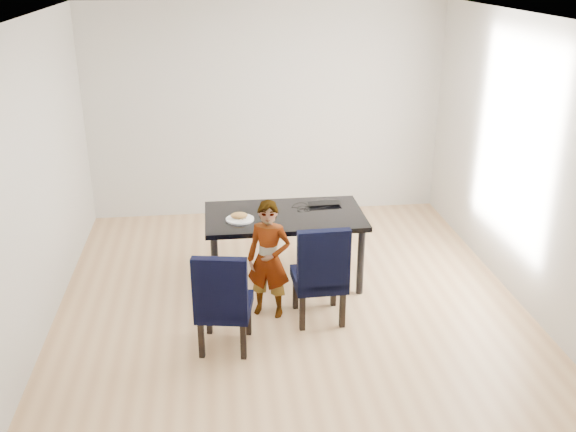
{
  "coord_description": "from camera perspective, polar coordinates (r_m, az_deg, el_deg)",
  "views": [
    {
      "loc": [
        -0.68,
        -5.47,
        3.17
      ],
      "look_at": [
        0.0,
        0.2,
        0.85
      ],
      "focal_mm": 40.0,
      "sensor_mm": 36.0,
      "label": 1
    }
  ],
  "objects": [
    {
      "name": "plate",
      "position": [
        6.35,
        -4.3,
        -0.29
      ],
      "size": [
        0.32,
        0.32,
        0.02
      ],
      "primitive_type": "cylinder",
      "rotation": [
        0.0,
        0.0,
        0.16
      ],
      "color": "white",
      "rests_on": "dining_table"
    },
    {
      "name": "wall_right",
      "position": [
        6.47,
        20.52,
        4.34
      ],
      "size": [
        0.01,
        5.0,
        2.7
      ],
      "primitive_type": "cube",
      "color": "white",
      "rests_on": "ground"
    },
    {
      "name": "sandwich",
      "position": [
        6.34,
        -4.38,
        0.05
      ],
      "size": [
        0.18,
        0.11,
        0.07
      ],
      "primitive_type": "ellipsoid",
      "rotation": [
        0.0,
        0.0,
        0.19
      ],
      "color": "#B48240",
      "rests_on": "plate"
    },
    {
      "name": "wall_back",
      "position": [
        8.21,
        -1.94,
        9.29
      ],
      "size": [
        4.5,
        0.01,
        2.7
      ],
      "primitive_type": "cube",
      "color": "silver",
      "rests_on": "ground"
    },
    {
      "name": "chair_right",
      "position": [
        5.92,
        2.77,
        -4.88
      ],
      "size": [
        0.48,
        0.5,
        0.98
      ],
      "primitive_type": "cube",
      "rotation": [
        0.0,
        0.0,
        0.03
      ],
      "color": "black",
      "rests_on": "floor"
    },
    {
      "name": "wall_left",
      "position": [
        5.98,
        -21.76,
        2.75
      ],
      "size": [
        0.01,
        5.0,
        2.7
      ],
      "primitive_type": "cube",
      "color": "silver",
      "rests_on": "ground"
    },
    {
      "name": "child",
      "position": [
        5.95,
        -1.71,
        -3.88
      ],
      "size": [
        0.49,
        0.4,
        1.14
      ],
      "primitive_type": "imported",
      "rotation": [
        0.0,
        0.0,
        -0.37
      ],
      "color": "#FF3915",
      "rests_on": "floor"
    },
    {
      "name": "floor",
      "position": [
        6.37,
        0.22,
        -7.82
      ],
      "size": [
        4.5,
        5.0,
        0.01
      ],
      "primitive_type": "cube",
      "color": "tan",
      "rests_on": "ground"
    },
    {
      "name": "chair_left",
      "position": [
        5.53,
        -5.68,
        -7.28
      ],
      "size": [
        0.53,
        0.54,
        0.94
      ],
      "primitive_type": "cube",
      "rotation": [
        0.0,
        0.0,
        -0.18
      ],
      "color": "black",
      "rests_on": "floor"
    },
    {
      "name": "wall_front",
      "position": [
        3.55,
        5.28,
        -8.89
      ],
      "size": [
        4.5,
        0.01,
        2.7
      ],
      "primitive_type": "cube",
      "color": "silver",
      "rests_on": "ground"
    },
    {
      "name": "laptop",
      "position": [
        6.77,
        3.17,
        1.24
      ],
      "size": [
        0.36,
        0.24,
        0.03
      ],
      "primitive_type": "imported",
      "rotation": [
        0.0,
        0.0,
        3.2
      ],
      "color": "black",
      "rests_on": "dining_table"
    },
    {
      "name": "dining_table",
      "position": [
        6.63,
        -0.31,
        -2.83
      ],
      "size": [
        1.6,
        0.9,
        0.75
      ],
      "primitive_type": "cube",
      "color": "black",
      "rests_on": "floor"
    },
    {
      "name": "cable_tangle",
      "position": [
        6.59,
        1.42,
        0.57
      ],
      "size": [
        0.17,
        0.17,
        0.01
      ],
      "primitive_type": "torus",
      "rotation": [
        0.0,
        0.0,
        0.27
      ],
      "color": "black",
      "rests_on": "dining_table"
    },
    {
      "name": "ceiling",
      "position": [
        5.54,
        0.26,
        17.27
      ],
      "size": [
        4.5,
        5.0,
        0.01
      ],
      "primitive_type": "cube",
      "color": "white",
      "rests_on": "wall_back"
    }
  ]
}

